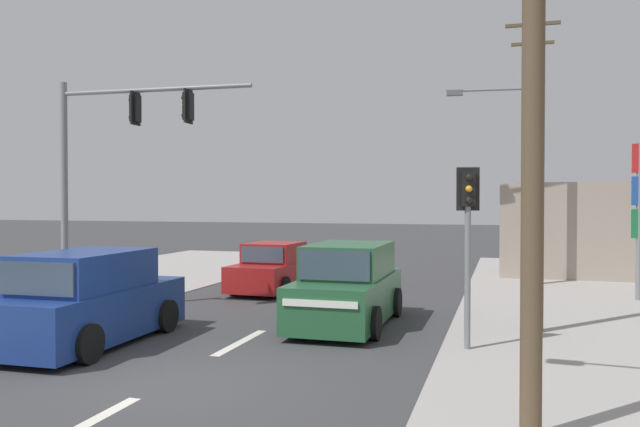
{
  "coord_description": "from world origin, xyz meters",
  "views": [
    {
      "loc": [
        5.2,
        -8.74,
        2.9
      ],
      "look_at": [
        1.41,
        4.0,
        2.64
      ],
      "focal_mm": 35.0,
      "sensor_mm": 36.0,
      "label": 1
    }
  ],
  "objects": [
    {
      "name": "ground_plane",
      "position": [
        0.0,
        0.0,
        0.0
      ],
      "size": [
        140.0,
        140.0,
        0.0
      ],
      "primitive_type": "plane",
      "color": "#3A3A3D"
    },
    {
      "name": "lane_dash_near",
      "position": [
        0.0,
        -2.0,
        0.0
      ],
      "size": [
        0.2,
        2.4,
        0.01
      ],
      "primitive_type": "cube",
      "color": "silver",
      "rests_on": "ground"
    },
    {
      "name": "lane_dash_mid",
      "position": [
        0.0,
        3.0,
        0.0
      ],
      "size": [
        0.2,
        2.4,
        0.01
      ],
      "primitive_type": "cube",
      "color": "silver",
      "rests_on": "ground"
    },
    {
      "name": "lane_dash_far",
      "position": [
        0.0,
        8.0,
        0.0
      ],
      "size": [
        0.2,
        2.4,
        0.01
      ],
      "primitive_type": "cube",
      "color": "silver",
      "rests_on": "ground"
    },
    {
      "name": "utility_pole_foreground_right",
      "position": [
        5.38,
        -0.85,
        5.29
      ],
      "size": [
        3.78,
        0.49,
        9.86
      ],
      "color": "brown",
      "rests_on": "ground"
    },
    {
      "name": "utility_pole_midground_right",
      "position": [
        5.89,
        5.72,
        5.04
      ],
      "size": [
        1.8,
        0.26,
        9.61
      ],
      "color": "brown",
      "rests_on": "ground"
    },
    {
      "name": "utility_pole_background_right",
      "position": [
        5.93,
        13.83,
        5.06
      ],
      "size": [
        3.78,
        0.55,
        9.4
      ],
      "color": "brown",
      "rests_on": "ground"
    },
    {
      "name": "traffic_signal_mast",
      "position": [
        -4.58,
        5.03,
        4.15
      ],
      "size": [
        5.29,
        0.51,
        6.0
      ],
      "color": "slate",
      "rests_on": "ground"
    },
    {
      "name": "pedestal_signal_right_kerb",
      "position": [
        4.51,
        3.65,
        2.42
      ],
      "size": [
        0.44,
        0.31,
        3.56
      ],
      "color": "slate",
      "rests_on": "ground"
    },
    {
      "name": "suv_oncoming_mid",
      "position": [
        1.66,
        5.42,
        0.88
      ],
      "size": [
        2.08,
        4.55,
        1.9
      ],
      "color": "#235633",
      "rests_on": "ground"
    },
    {
      "name": "suv_crossing_left",
      "position": [
        -2.86,
        1.98,
        0.88
      ],
      "size": [
        2.14,
        4.58,
        1.9
      ],
      "color": "navy",
      "rests_on": "ground"
    },
    {
      "name": "sedan_kerbside_parked",
      "position": [
        -1.97,
        10.17,
        0.7
      ],
      "size": [
        1.98,
        4.28,
        1.56
      ],
      "color": "maroon",
      "rests_on": "ground"
    }
  ]
}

